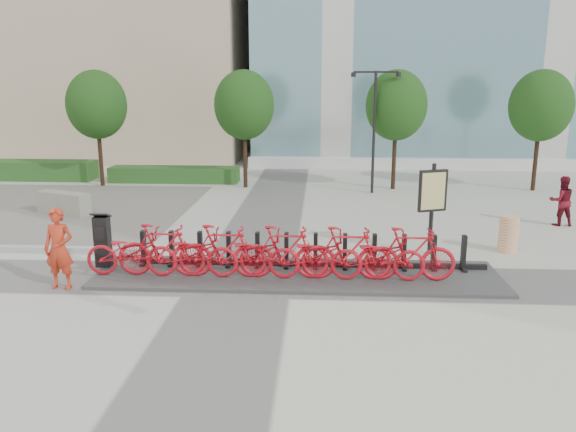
# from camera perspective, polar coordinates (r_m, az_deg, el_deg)

# --- Properties ---
(ground) EXTENTS (120.00, 120.00, 0.00)m
(ground) POSITION_cam_1_polar(r_m,az_deg,el_deg) (13.36, -4.69, -6.45)
(ground) COLOR beige
(hedge_b) EXTENTS (6.00, 1.20, 0.70)m
(hedge_b) POSITION_cam_1_polar(r_m,az_deg,el_deg) (26.86, -11.44, 4.16)
(hedge_b) COLOR #2C5620
(hedge_b) RESTS_ON ground
(tree_0) EXTENTS (2.60, 2.60, 5.10)m
(tree_0) POSITION_cam_1_polar(r_m,az_deg,el_deg) (26.35, -18.87, 10.64)
(tree_0) COLOR black
(tree_0) RESTS_ON ground
(tree_1) EXTENTS (2.60, 2.60, 5.10)m
(tree_1) POSITION_cam_1_polar(r_m,az_deg,el_deg) (24.68, -4.47, 11.16)
(tree_1) COLOR black
(tree_1) RESTS_ON ground
(tree_2) EXTENTS (2.60, 2.60, 5.10)m
(tree_2) POSITION_cam_1_polar(r_m,az_deg,el_deg) (24.67, 10.95, 10.96)
(tree_2) COLOR black
(tree_2) RESTS_ON ground
(tree_3) EXTENTS (2.60, 2.60, 5.10)m
(tree_3) POSITION_cam_1_polar(r_m,az_deg,el_deg) (26.13, 24.31, 10.16)
(tree_3) COLOR black
(tree_3) RESTS_ON ground
(streetlamp) EXTENTS (2.00, 0.20, 5.00)m
(streetlamp) POSITION_cam_1_polar(r_m,az_deg,el_deg) (23.59, 8.77, 9.84)
(streetlamp) COLOR black
(streetlamp) RESTS_ON ground
(dock_pad) EXTENTS (9.60, 2.40, 0.08)m
(dock_pad) POSITION_cam_1_polar(r_m,az_deg,el_deg) (13.51, 0.98, -5.98)
(dock_pad) COLOR #444444
(dock_pad) RESTS_ON ground
(dock_rail_posts) EXTENTS (8.02, 0.50, 0.85)m
(dock_rail_posts) POSITION_cam_1_polar(r_m,az_deg,el_deg) (13.82, 1.32, -3.52)
(dock_rail_posts) COLOR black
(dock_rail_posts) RESTS_ON dock_pad
(bike_0) EXTENTS (2.15, 0.75, 1.13)m
(bike_0) POSITION_cam_1_polar(r_m,az_deg,el_deg) (13.71, -15.62, -3.55)
(bike_0) COLOR red
(bike_0) RESTS_ON dock_pad
(bike_1) EXTENTS (2.09, 0.59, 1.26)m
(bike_1) POSITION_cam_1_polar(r_m,az_deg,el_deg) (13.48, -12.73, -3.39)
(bike_1) COLOR red
(bike_1) RESTS_ON dock_pad
(bike_2) EXTENTS (2.15, 0.75, 1.13)m
(bike_2) POSITION_cam_1_polar(r_m,az_deg,el_deg) (13.32, -9.73, -3.74)
(bike_2) COLOR red
(bike_2) RESTS_ON dock_pad
(bike_3) EXTENTS (2.09, 0.59, 1.26)m
(bike_3) POSITION_cam_1_polar(r_m,az_deg,el_deg) (13.16, -6.68, -3.56)
(bike_3) COLOR red
(bike_3) RESTS_ON dock_pad
(bike_4) EXTENTS (2.15, 0.75, 1.13)m
(bike_4) POSITION_cam_1_polar(r_m,az_deg,el_deg) (13.07, -3.55, -3.89)
(bike_4) COLOR red
(bike_4) RESTS_ON dock_pad
(bike_5) EXTENTS (2.09, 0.59, 1.26)m
(bike_5) POSITION_cam_1_polar(r_m,az_deg,el_deg) (12.99, -0.40, -3.69)
(bike_5) COLOR red
(bike_5) RESTS_ON dock_pad
(bike_6) EXTENTS (2.15, 0.75, 1.13)m
(bike_6) POSITION_cam_1_polar(r_m,az_deg,el_deg) (12.98, 2.78, -4.00)
(bike_6) COLOR red
(bike_6) RESTS_ON dock_pad
(bike_7) EXTENTS (2.09, 0.59, 1.26)m
(bike_7) POSITION_cam_1_polar(r_m,az_deg,el_deg) (12.98, 5.97, -3.78)
(bike_7) COLOR red
(bike_7) RESTS_ON dock_pad
(bike_8) EXTENTS (2.15, 0.75, 1.13)m
(bike_8) POSITION_cam_1_polar(r_m,az_deg,el_deg) (13.05, 9.13, -4.06)
(bike_8) COLOR red
(bike_8) RESTS_ON dock_pad
(bike_9) EXTENTS (2.09, 0.59, 1.26)m
(bike_9) POSITION_cam_1_polar(r_m,az_deg,el_deg) (13.13, 12.28, -3.82)
(bike_9) COLOR red
(bike_9) RESTS_ON dock_pad
(kiosk) EXTENTS (0.43, 0.36, 1.38)m
(kiosk) POSITION_cam_1_polar(r_m,az_deg,el_deg) (14.56, -18.31, -2.36)
(kiosk) COLOR black
(kiosk) RESTS_ON dock_pad
(worker_red) EXTENTS (0.70, 0.48, 1.85)m
(worker_red) POSITION_cam_1_polar(r_m,az_deg,el_deg) (13.51, -22.24, -3.09)
(worker_red) COLOR red
(worker_red) RESTS_ON ground
(pedestrian) EXTENTS (0.80, 0.63, 1.62)m
(pedestrian) POSITION_cam_1_polar(r_m,az_deg,el_deg) (20.16, 26.03, 1.39)
(pedestrian) COLOR maroon
(pedestrian) RESTS_ON ground
(construction_barrel) EXTENTS (0.55, 0.55, 1.00)m
(construction_barrel) POSITION_cam_1_polar(r_m,az_deg,el_deg) (16.47, 21.49, -1.71)
(construction_barrel) COLOR orange
(construction_barrel) RESTS_ON ground
(jersey_barrier) EXTENTS (2.09, 1.25, 0.78)m
(jersey_barrier) POSITION_cam_1_polar(r_m,az_deg,el_deg) (21.30, -21.85, 1.22)
(jersey_barrier) COLOR gray
(jersey_barrier) RESTS_ON ground
(map_sign) EXTENTS (0.79, 0.39, 2.46)m
(map_sign) POSITION_cam_1_polar(r_m,az_deg,el_deg) (15.39, 14.48, 2.11)
(map_sign) COLOR black
(map_sign) RESTS_ON ground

